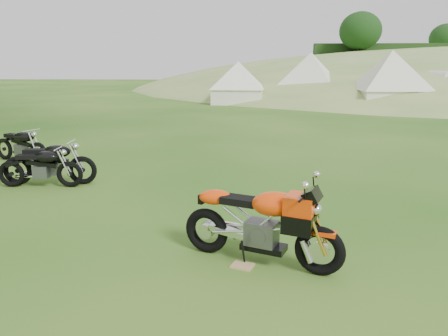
# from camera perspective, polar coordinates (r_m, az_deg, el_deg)

# --- Properties ---
(ground) EXTENTS (120.00, 120.00, 0.00)m
(ground) POSITION_cam_1_polar(r_m,az_deg,el_deg) (6.24, 3.16, -9.23)
(ground) COLOR #194D10
(ground) RESTS_ON ground
(sport_motorcycle) EXTENTS (2.01, 1.18, 1.18)m
(sport_motorcycle) POSITION_cam_1_polar(r_m,az_deg,el_deg) (5.35, 4.78, -6.45)
(sport_motorcycle) COLOR #E63C08
(sport_motorcycle) RESTS_ON ground
(plywood_board) EXTENTS (0.31, 0.28, 0.02)m
(plywood_board) POSITION_cam_1_polar(r_m,az_deg,el_deg) (5.46, 2.43, -12.62)
(plywood_board) COLOR tan
(plywood_board) RESTS_ON ground
(vintage_moto_a) EXTENTS (1.85, 0.59, 0.96)m
(vintage_moto_a) POSITION_cam_1_polar(r_m,az_deg,el_deg) (9.48, -21.85, 0.78)
(vintage_moto_a) COLOR black
(vintage_moto_a) RESTS_ON ground
(vintage_moto_b) EXTENTS (1.65, 0.47, 0.86)m
(vintage_moto_b) POSITION_cam_1_polar(r_m,az_deg,el_deg) (9.37, -22.93, 0.23)
(vintage_moto_b) COLOR black
(vintage_moto_b) RESTS_ON ground
(vintage_moto_d) EXTENTS (1.74, 1.02, 0.90)m
(vintage_moto_d) POSITION_cam_1_polar(r_m,az_deg,el_deg) (11.96, -25.07, 2.82)
(vintage_moto_d) COLOR black
(vintage_moto_d) RESTS_ON ground
(tent_left) EXTENTS (3.12, 3.12, 2.55)m
(tent_left) POSITION_cam_1_polar(r_m,az_deg,el_deg) (26.96, 1.87, 11.13)
(tent_left) COLOR white
(tent_left) RESTS_ON ground
(tent_mid) EXTENTS (4.23, 4.23, 2.88)m
(tent_mid) POSITION_cam_1_polar(r_m,az_deg,el_deg) (28.59, 11.17, 11.36)
(tent_mid) COLOR silver
(tent_mid) RESTS_ON ground
(tent_right) EXTENTS (3.43, 3.43, 2.90)m
(tent_right) POSITION_cam_1_polar(r_m,az_deg,el_deg) (25.56, 20.90, 10.52)
(tent_right) COLOR silver
(tent_right) RESTS_ON ground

